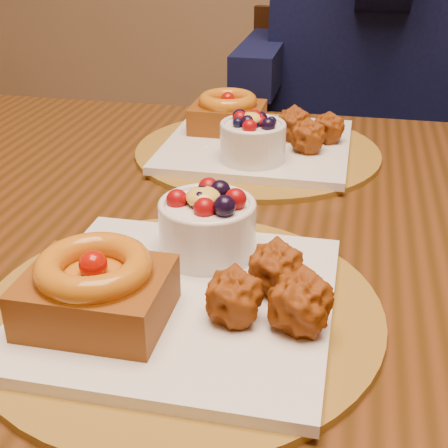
{
  "coord_description": "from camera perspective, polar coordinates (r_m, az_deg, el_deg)",
  "views": [
    {
      "loc": [
        0.06,
        -0.61,
        1.1
      ],
      "look_at": [
        -0.05,
        -0.09,
        0.83
      ],
      "focal_mm": 50.0,
      "sensor_mm": 36.0,
      "label": 1
    }
  ],
  "objects": [
    {
      "name": "place_setting_near",
      "position": [
        0.59,
        -4.16,
        -5.32
      ],
      "size": [
        0.38,
        0.38,
        0.09
      ],
      "color": "brown",
      "rests_on": "dining_table"
    },
    {
      "name": "place_setting_far",
      "position": [
        0.97,
        2.86,
        7.83
      ],
      "size": [
        0.38,
        0.38,
        0.09
      ],
      "color": "brown",
      "rests_on": "dining_table"
    },
    {
      "name": "chair_far",
      "position": [
        1.65,
        8.71,
        4.8
      ],
      "size": [
        0.45,
        0.45,
        0.87
      ],
      "rotation": [
        0.0,
        0.0,
        -0.08
      ],
      "color": "black",
      "rests_on": "ground"
    },
    {
      "name": "dining_table",
      "position": [
        0.82,
        0.42,
        -3.91
      ],
      "size": [
        1.6,
        0.9,
        0.76
      ],
      "color": "#351F09",
      "rests_on": "ground"
    }
  ]
}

